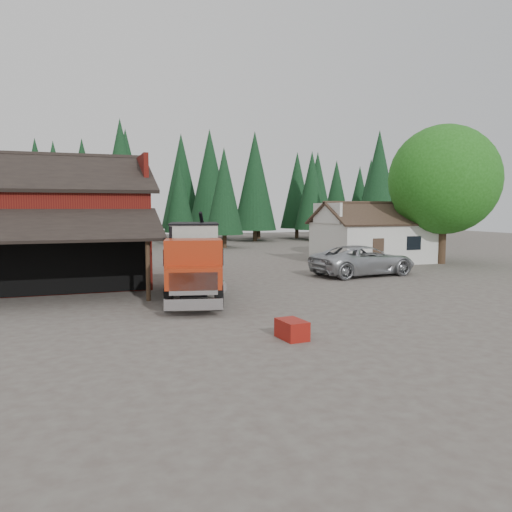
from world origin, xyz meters
name	(u,v)px	position (x,y,z in m)	size (l,w,h in m)	color
ground	(283,301)	(0.00, 0.00, 0.00)	(120.00, 120.00, 0.00)	#4F443E
red_barn	(29,234)	(-11.00, 9.90, 2.69)	(12.80, 13.63, 7.18)	#601710
farmhouse	(373,240)	(13.00, 13.00, 1.67)	(8.60, 6.42, 4.65)	silver
deciduous_tree	(444,184)	(17.01, 9.97, 5.91)	(8.00, 8.00, 10.20)	#382619
conifer_backdrop	(151,242)	(0.00, 42.00, 0.00)	(76.00, 16.00, 16.00)	black
near_pine_b	(224,191)	(6.00, 30.00, 5.89)	(3.96, 3.96, 10.40)	#382619
near_pine_c	(379,182)	(22.00, 26.00, 6.89)	(4.84, 4.84, 12.40)	#382619
near_pine_d	(121,177)	(-4.00, 34.00, 7.39)	(5.28, 5.28, 13.40)	#382619
feed_truck	(194,258)	(-3.49, 2.22, 1.84)	(4.24, 9.04, 3.95)	black
silver_car	(363,260)	(8.00, 6.32, 0.92)	(3.05, 6.62, 1.84)	#B4B7BC
equip_box	(292,329)	(-2.23, -6.00, 0.30)	(0.70, 1.10, 0.60)	maroon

